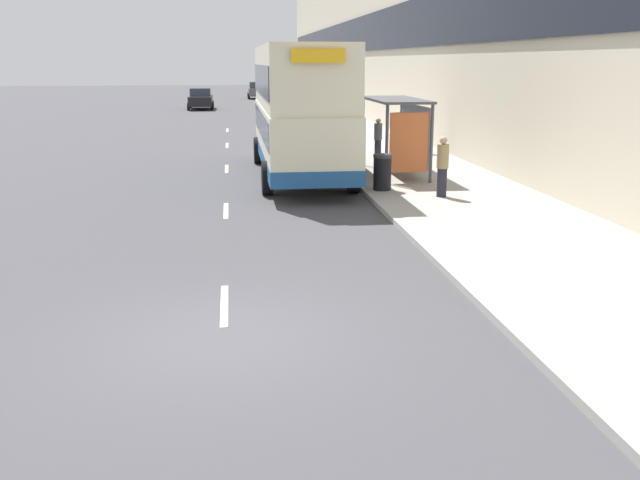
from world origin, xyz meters
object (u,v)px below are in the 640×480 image
Objects in this scene: bus_shelter at (402,122)px; car_0 at (257,90)px; pedestrian_2 at (396,134)px; litter_bin at (382,172)px; pedestrian_1 at (442,166)px; double_decker_bus_near at (300,109)px; car_1 at (201,99)px; pedestrian_at_shelter at (428,134)px; pedestrian_3 at (378,138)px.

bus_shelter reaches higher than car_0.
car_0 is 48.58m from pedestrian_2.
car_0 is 3.70× the size of litter_bin.
pedestrian_1 is 8.23m from pedestrian_2.
car_0 is at bearing 89.41° from double_decker_bus_near.
car_0 is at bearing -107.91° from car_1.
car_1 reaches higher than litter_bin.
car_0 is (0.53, 51.83, -1.44)m from double_decker_bus_near.
car_0 is at bearing 96.16° from pedestrian_at_shelter.
car_0 is 2.46× the size of pedestrian_at_shelter.
pedestrian_at_shelter is (2.35, 5.26, -0.93)m from bus_shelter.
bus_shelter is 52.76m from car_0.
bus_shelter is at bearing -89.92° from pedestrian_3.
car_0 is 2.45× the size of pedestrian_3.
pedestrian_3 is (-0.20, 7.82, -0.05)m from pedestrian_1.
car_1 is 39.95m from litter_bin.
litter_bin is (6.71, -39.39, -0.17)m from car_1.
car_0 is 55.42m from litter_bin.
car_0 is 56.73m from pedestrian_1.
double_decker_bus_near is 2.25× the size of car_1.
pedestrian_1 is at bearing -54.09° from double_decker_bus_near.
bus_shelter is at bearing -87.00° from car_0.
car_1 is (-4.64, 35.82, -1.44)m from double_decker_bus_near.
double_decker_bus_near is 36.14m from car_1.
double_decker_bus_near is 6.15× the size of pedestrian_1.
double_decker_bus_near is at bearing -140.48° from pedestrian_2.
car_0 is 2.16× the size of pedestrian_2.
double_decker_bus_near is at bearing 120.17° from litter_bin.
pedestrian_3 is (7.93, -32.82, 0.11)m from car_1.
bus_shelter is 5.84m from pedestrian_at_shelter.
bus_shelter is 2.65× the size of pedestrian_3.
bus_shelter is 2.66× the size of pedestrian_at_shelter.
pedestrian_1 is at bearing -87.01° from car_0.
pedestrian_2 is (-1.55, -1.03, 0.11)m from pedestrian_at_shelter.
pedestrian_2 is 0.90m from pedestrian_3.
pedestrian_2 is at bearing 25.64° from pedestrian_3.
car_0 reaches higher than litter_bin.
car_1 is 2.89× the size of pedestrian_3.
double_decker_bus_near is 6.10m from pedestrian_1.
pedestrian_2 reaches higher than pedestrian_3.
car_1 is (-5.17, -16.01, -0.01)m from car_0.
pedestrian_1 reaches higher than car_0.
pedestrian_1 is at bearing -94.21° from pedestrian_2.
bus_shelter reaches higher than pedestrian_3.
pedestrian_2 is (0.80, 4.23, -0.82)m from bus_shelter.
litter_bin is at bearing -114.14° from pedestrian_at_shelter.
pedestrian_2 is at bearing 79.25° from bus_shelter.
pedestrian_at_shelter is (10.29, -31.41, 0.11)m from car_1.
pedestrian_2 is at bearing -146.42° from pedestrian_at_shelter.
car_0 is at bearing 92.99° from pedestrian_1.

